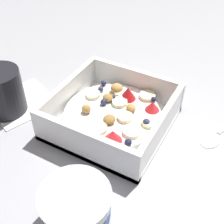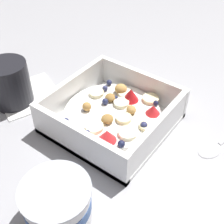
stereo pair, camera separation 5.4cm
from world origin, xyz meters
name	(u,v)px [view 1 (the left image)]	position (x,y,z in m)	size (l,w,h in m)	color
ground_plane	(108,129)	(0.00, 0.00, 0.00)	(2.40, 2.40, 0.00)	#9E9EA3
fruit_bowl	(113,115)	(0.00, -0.02, 0.02)	(0.20, 0.20, 0.07)	white
spoon	(219,132)	(-0.18, -0.09, 0.00)	(0.07, 0.17, 0.01)	silver
yogurt_cup	(76,209)	(-0.05, 0.18, 0.03)	(0.10, 0.10, 0.07)	white
coffee_mug	(2,91)	(0.20, 0.05, 0.05)	(0.09, 0.10, 0.09)	black
folded_napkin	(21,102)	(0.19, 0.02, 0.00)	(0.12, 0.12, 0.01)	white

